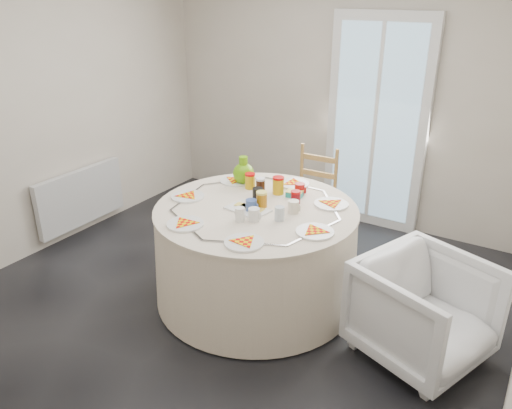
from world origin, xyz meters
The scene contains 14 objects.
floor centered at (0.00, 0.00, 0.00)m, with size 4.00×4.00×0.00m, color black.
wall_back centered at (0.00, 2.00, 1.30)m, with size 4.00×0.02×2.60m, color #BCB5A3.
wall_left centered at (-2.00, 0.00, 1.30)m, with size 0.02×4.00×2.60m, color #BCB5A3.
glass_door centered at (0.40, 1.95, 1.05)m, with size 1.00×0.08×2.10m, color silver.
radiator centered at (-1.94, 0.20, 0.38)m, with size 0.07×1.00×0.55m, color silver.
table centered at (0.13, 0.15, 0.38)m, with size 1.58×1.58×0.80m, color beige.
wooden_chair centered at (0.06, 1.24, 0.47)m, with size 0.41×0.39×0.92m, color tan, non-canonical shape.
armchair centered at (1.43, 0.14, 0.39)m, with size 0.75×0.70×0.77m, color white.
place_settings centered at (0.13, 0.15, 0.77)m, with size 1.40×1.40×0.03m, color white, non-canonical shape.
jar_cluster centered at (0.11, 0.40, 0.82)m, with size 0.55×0.27×0.16m, color #8D4A13, non-canonical shape.
butter_tub centered at (0.27, 0.50, 0.79)m, with size 0.13×0.09×0.05m, color teal.
green_pitcher centered at (-0.22, 0.53, 0.87)m, with size 0.18×0.18×0.23m, color #589E08, non-canonical shape.
cheese_platter centered at (0.10, 0.09, 0.77)m, with size 0.31×0.20×0.04m, color white, non-canonical shape.
mugs_glasses centered at (0.24, 0.18, 0.81)m, with size 0.62×0.62×0.11m, color gray, non-canonical shape.
Camera 1 is at (1.93, -2.73, 2.29)m, focal length 35.00 mm.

